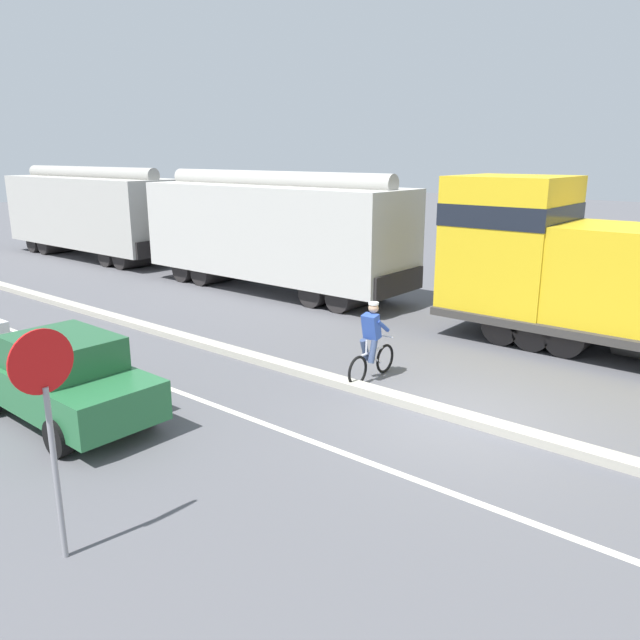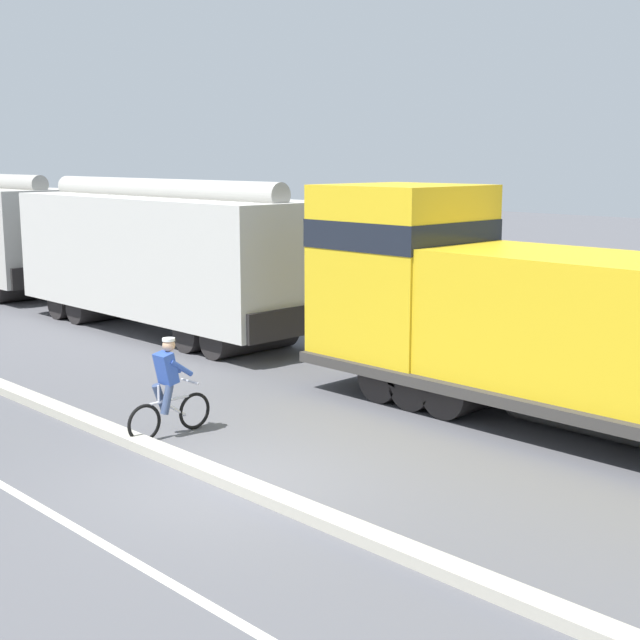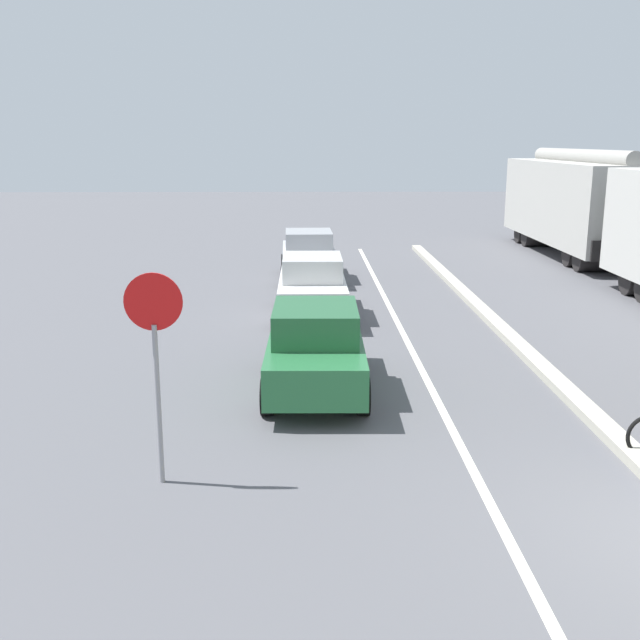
{
  "view_description": "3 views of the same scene",
  "coord_description": "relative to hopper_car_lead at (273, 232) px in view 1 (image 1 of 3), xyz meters",
  "views": [
    {
      "loc": [
        -9.83,
        -4.76,
        4.75
      ],
      "look_at": [
        0.62,
        3.84,
        1.13
      ],
      "focal_mm": 35.0,
      "sensor_mm": 36.0,
      "label": 1
    },
    {
      "loc": [
        -7.71,
        -9.9,
        4.73
      ],
      "look_at": [
        2.92,
        1.01,
        1.95
      ],
      "focal_mm": 50.0,
      "sensor_mm": 36.0,
      "label": 2
    },
    {
      "loc": [
        -4.76,
        -7.58,
        4.52
      ],
      "look_at": [
        -4.44,
        7.68,
        0.84
      ],
      "focal_mm": 42.0,
      "sensor_mm": 36.0,
      "label": 3
    }
  ],
  "objects": [
    {
      "name": "median_curb",
      "position": [
        -6.02,
        -4.4,
        -2.0
      ],
      "size": [
        0.36,
        36.0,
        0.16
      ],
      "primitive_type": "cube",
      "color": "#B2AD9E",
      "rests_on": "ground"
    },
    {
      "name": "lane_stripe",
      "position": [
        -8.42,
        -4.4,
        -2.07
      ],
      "size": [
        0.14,
        36.0,
        0.01
      ],
      "primitive_type": "cube",
      "color": "silver",
      "rests_on": "ground"
    },
    {
      "name": "hopper_car_lead",
      "position": [
        0.0,
        0.0,
        0.0
      ],
      "size": [
        2.9,
        10.6,
        4.18
      ],
      "color": "beige",
      "rests_on": "ground"
    },
    {
      "name": "hopper_car_middle",
      "position": [
        0.0,
        11.6,
        0.0
      ],
      "size": [
        2.9,
        10.6,
        4.18
      ],
      "color": "#B2AFA8",
      "rests_on": "ground"
    },
    {
      "name": "ground_plane",
      "position": [
        -6.02,
        -10.4,
        -2.08
      ],
      "size": [
        120.0,
        120.0,
        0.0
      ],
      "primitive_type": "plane",
      "color": "#56565B"
    },
    {
      "name": "stop_sign",
      "position": [
        -12.72,
        -8.56,
        -0.05
      ],
      "size": [
        0.76,
        0.08,
        2.88
      ],
      "color": "gray",
      "rests_on": "ground"
    },
    {
      "name": "parked_car_green",
      "position": [
        -10.58,
        -4.77,
        -1.26
      ],
      "size": [
        1.89,
        4.23,
        1.62
      ],
      "color": "#286B3D",
      "rests_on": "ground"
    },
    {
      "name": "cyclist",
      "position": [
        -5.28,
        -7.9,
        -1.26
      ],
      "size": [
        1.71,
        0.48,
        1.71
      ],
      "color": "black",
      "rests_on": "ground"
    }
  ]
}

